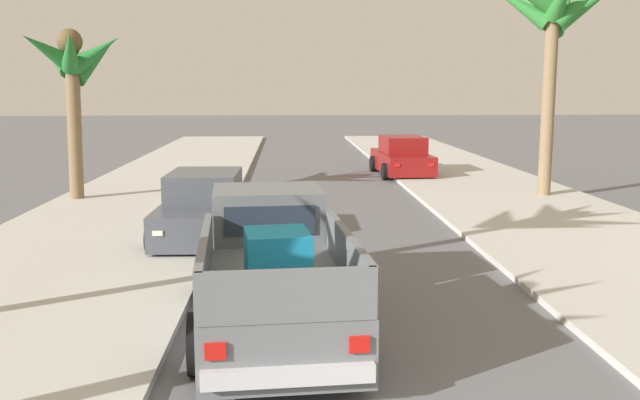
{
  "coord_description": "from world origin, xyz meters",
  "views": [
    {
      "loc": [
        -1.23,
        -4.27,
        3.41
      ],
      "look_at": [
        -0.57,
        8.95,
        1.2
      ],
      "focal_mm": 38.04,
      "sensor_mm": 36.0,
      "label": 1
    }
  ],
  "objects_px": {
    "car_left_mid": "(205,208)",
    "palm_tree_left_mid": "(553,19)",
    "palm_tree_left_fore": "(73,66)",
    "car_right_near": "(402,157)",
    "pickup_truck": "(273,272)"
  },
  "relations": [
    {
      "from": "palm_tree_left_fore",
      "to": "palm_tree_left_mid",
      "type": "bearing_deg",
      "value": -0.51
    },
    {
      "from": "car_right_near",
      "to": "palm_tree_left_mid",
      "type": "xyz_separation_m",
      "value": [
        3.49,
        -5.66,
        4.71
      ]
    },
    {
      "from": "pickup_truck",
      "to": "car_left_mid",
      "type": "relative_size",
      "value": 1.24
    },
    {
      "from": "palm_tree_left_fore",
      "to": "palm_tree_left_mid",
      "type": "height_order",
      "value": "palm_tree_left_mid"
    },
    {
      "from": "car_left_mid",
      "to": "palm_tree_left_mid",
      "type": "xyz_separation_m",
      "value": [
        9.85,
        5.37,
        4.71
      ]
    },
    {
      "from": "car_right_near",
      "to": "palm_tree_left_mid",
      "type": "distance_m",
      "value": 8.15
    },
    {
      "from": "car_right_near",
      "to": "palm_tree_left_fore",
      "type": "xyz_separation_m",
      "value": [
        -10.75,
        -5.54,
        3.3
      ]
    },
    {
      "from": "car_left_mid",
      "to": "palm_tree_left_mid",
      "type": "height_order",
      "value": "palm_tree_left_mid"
    },
    {
      "from": "car_left_mid",
      "to": "pickup_truck",
      "type": "bearing_deg",
      "value": -73.88
    },
    {
      "from": "pickup_truck",
      "to": "car_left_mid",
      "type": "distance_m",
      "value": 5.91
    },
    {
      "from": "car_left_mid",
      "to": "palm_tree_left_fore",
      "type": "bearing_deg",
      "value": 128.66
    },
    {
      "from": "car_left_mid",
      "to": "palm_tree_left_fore",
      "type": "xyz_separation_m",
      "value": [
        -4.4,
        5.49,
        3.3
      ]
    },
    {
      "from": "palm_tree_left_fore",
      "to": "palm_tree_left_mid",
      "type": "relative_size",
      "value": 0.77
    },
    {
      "from": "car_left_mid",
      "to": "palm_tree_left_fore",
      "type": "distance_m",
      "value": 7.77
    },
    {
      "from": "car_left_mid",
      "to": "palm_tree_left_mid",
      "type": "bearing_deg",
      "value": 28.58
    }
  ]
}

